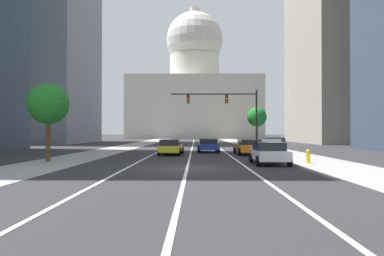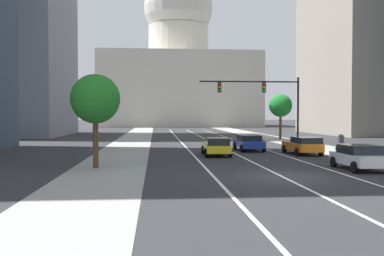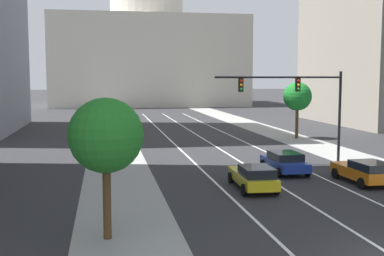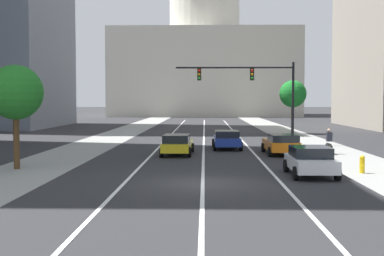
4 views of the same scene
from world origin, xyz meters
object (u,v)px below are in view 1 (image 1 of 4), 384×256
car_yellow (171,147)px  car_blue (208,145)px  street_tree_far_right (257,117)px  traffic_signal_mast (229,106)px  capitol_building (195,91)px  fire_hydrant (308,156)px  car_white (269,153)px  cyclist (283,145)px  street_tree_near_left (48,104)px  car_orange (248,146)px

car_yellow → car_blue: bearing=-36.7°
car_yellow → street_tree_far_right: bearing=-25.6°
car_yellow → street_tree_far_right: size_ratio=0.84×
car_yellow → traffic_signal_mast: bearing=-35.4°
capitol_building → street_tree_far_right: bearing=-81.8°
car_blue → fire_hydrant: car_blue is taller
capitol_building → car_white: (5.19, -97.27, -14.82)m
traffic_signal_mast → capitol_building: bearing=92.9°
fire_hydrant → street_tree_far_right: 30.20m
traffic_signal_mast → cyclist: size_ratio=5.57×
car_blue → cyclist: size_ratio=2.62×
car_yellow → street_tree_far_right: 24.66m
capitol_building → cyclist: size_ratio=25.30×
fire_hydrant → cyclist: 9.18m
car_white → street_tree_far_right: size_ratio=0.71×
car_yellow → street_tree_far_right: (11.32, 21.62, 3.55)m
car_yellow → fire_hydrant: bearing=-128.6°
street_tree_near_left → car_yellow: bearing=41.4°
car_orange → car_yellow: bearing=91.0°
traffic_signal_mast → cyclist: traffic_signal_mast is taller
car_orange → street_tree_far_right: bearing=-13.5°
street_tree_far_right → street_tree_near_left: size_ratio=1.05×
car_white → traffic_signal_mast: 17.44m
traffic_signal_mast → car_orange: bearing=-81.7°
capitol_building → cyclist: bearing=-84.4°
car_white → fire_hydrant: (2.77, 0.94, -0.29)m
car_blue → fire_hydrant: bearing=-154.5°
cyclist → street_tree_near_left: 20.31m
car_blue → car_white: bearing=-166.5°
capitol_building → car_orange: capitol_building is taller
street_tree_near_left → car_white: bearing=-7.8°
street_tree_far_right → street_tree_near_left: street_tree_far_right is taller
car_yellow → car_white: size_ratio=1.19×
car_orange → street_tree_near_left: bearing=114.7°
fire_hydrant → car_orange: bearing=107.7°
cyclist → street_tree_near_left: (-18.38, -8.03, 3.18)m
traffic_signal_mast → car_blue: bearing=-125.7°
traffic_signal_mast → street_tree_near_left: bearing=-133.3°
car_white → car_yellow: bearing=36.8°
car_white → car_orange: bearing=-0.1°
car_blue → street_tree_far_right: bearing=-25.2°
capitol_building → cyclist: (8.50, -87.19, -14.73)m
car_white → traffic_signal_mast: (-1.06, 16.90, 4.17)m
car_orange → cyclist: cyclist is taller
car_yellow → cyclist: bearing=-83.2°
car_yellow → car_white: 11.54m
capitol_building → street_tree_near_left: size_ratio=7.89×
car_white → cyclist: bearing=-18.3°
capitol_building → street_tree_near_left: (-9.88, -95.22, -11.55)m
car_yellow → traffic_signal_mast: (5.87, 7.67, 4.20)m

